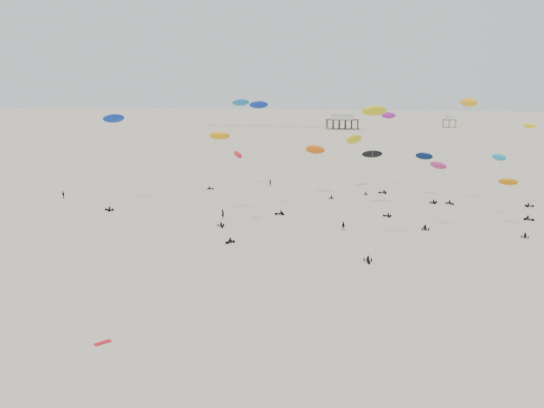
% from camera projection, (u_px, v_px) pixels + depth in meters
% --- Properties ---
extents(ground_plane, '(900.00, 900.00, 0.00)m').
position_uv_depth(ground_plane, '(335.00, 160.00, 201.38)').
color(ground_plane, beige).
extents(pavilion_main, '(21.00, 13.00, 9.80)m').
position_uv_depth(pavilion_main, '(342.00, 123.00, 345.63)').
color(pavilion_main, brown).
rests_on(pavilion_main, ground).
extents(pavilion_small, '(9.00, 7.00, 8.00)m').
position_uv_depth(pavilion_small, '(449.00, 122.00, 359.87)').
color(pavilion_small, brown).
rests_on(pavilion_small, ground).
extents(pier_fence, '(80.20, 0.20, 1.50)m').
position_uv_depth(pier_fence, '(265.00, 127.00, 357.17)').
color(pier_fence, black).
rests_on(pier_fence, ground).
extents(rig_0, '(5.06, 16.36, 25.39)m').
position_uv_depth(rig_0, '(373.00, 141.00, 89.85)').
color(rig_0, black).
rests_on(rig_0, ground).
extents(rig_1, '(4.72, 5.61, 13.27)m').
position_uv_depth(rig_1, '(434.00, 187.00, 102.41)').
color(rig_1, black).
rests_on(rig_1, ground).
extents(rig_2, '(4.31, 10.64, 20.89)m').
position_uv_depth(rig_2, '(387.00, 138.00, 140.09)').
color(rig_2, black).
rests_on(rig_2, ground).
extents(rig_3, '(5.13, 17.50, 19.17)m').
position_uv_depth(rig_3, '(236.00, 175.00, 102.24)').
color(rig_3, black).
rests_on(rig_3, ground).
extents(rig_4, '(7.78, 15.77, 20.66)m').
position_uv_depth(rig_4, '(220.00, 153.00, 112.67)').
color(rig_4, black).
rests_on(rig_4, ground).
extents(rig_5, '(4.73, 11.35, 11.90)m').
position_uv_depth(rig_5, '(513.00, 198.00, 102.37)').
color(rig_5, black).
rests_on(rig_5, ground).
extents(rig_6, '(9.51, 13.00, 14.46)m').
position_uv_depth(rig_6, '(430.00, 166.00, 131.71)').
color(rig_6, black).
rests_on(rig_6, ground).
extents(rig_7, '(3.83, 4.31, 19.22)m').
position_uv_depth(rig_7, '(529.00, 162.00, 121.29)').
color(rig_7, black).
rests_on(rig_7, ground).
extents(rig_8, '(8.66, 8.81, 13.54)m').
position_uv_depth(rig_8, '(317.00, 154.00, 135.28)').
color(rig_8, black).
rests_on(rig_8, ground).
extents(rig_10, '(7.04, 14.49, 22.03)m').
position_uv_depth(rig_10, '(113.00, 133.00, 123.92)').
color(rig_10, black).
rests_on(rig_10, ground).
extents(rig_11, '(9.13, 5.56, 13.72)m').
position_uv_depth(rig_11, '(511.00, 182.00, 110.75)').
color(rig_11, black).
rests_on(rig_11, ground).
extents(rig_12, '(9.36, 7.91, 24.32)m').
position_uv_depth(rig_12, '(265.00, 135.00, 115.64)').
color(rig_12, black).
rests_on(rig_12, ground).
extents(rig_14, '(10.12, 10.69, 24.72)m').
position_uv_depth(rig_14, '(237.00, 114.00, 144.14)').
color(rig_14, black).
rests_on(rig_14, ground).
extents(rig_15, '(7.56, 14.76, 16.45)m').
position_uv_depth(rig_15, '(355.00, 143.00, 143.58)').
color(rig_15, black).
rests_on(rig_15, ground).
extents(rig_16, '(10.01, 7.24, 24.81)m').
position_uv_depth(rig_16, '(461.00, 123.00, 123.39)').
color(rig_16, black).
rests_on(rig_16, ground).
extents(rig_17, '(7.79, 15.44, 16.91)m').
position_uv_depth(rig_17, '(374.00, 162.00, 121.91)').
color(rig_17, black).
rests_on(rig_17, ground).
extents(spectator_0, '(1.01, 0.89, 2.32)m').
position_uv_depth(spectator_0, '(223.00, 218.00, 111.70)').
color(spectator_0, black).
rests_on(spectator_0, ground).
extents(spectator_1, '(0.99, 0.61, 1.97)m').
position_uv_depth(spectator_1, '(343.00, 230.00, 102.49)').
color(spectator_1, black).
rests_on(spectator_1, ground).
extents(spectator_2, '(1.42, 1.12, 2.12)m').
position_uv_depth(spectator_2, '(63.00, 198.00, 132.02)').
color(spectator_2, black).
rests_on(spectator_2, ground).
extents(spectator_3, '(0.95, 0.87, 2.17)m').
position_uv_depth(spectator_3, '(270.00, 186.00, 148.60)').
color(spectator_3, black).
rests_on(spectator_3, ground).
extents(grounded_kite_b, '(1.67, 1.85, 0.07)m').
position_uv_depth(grounded_kite_b, '(103.00, 343.00, 57.38)').
color(grounded_kite_b, red).
rests_on(grounded_kite_b, ground).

